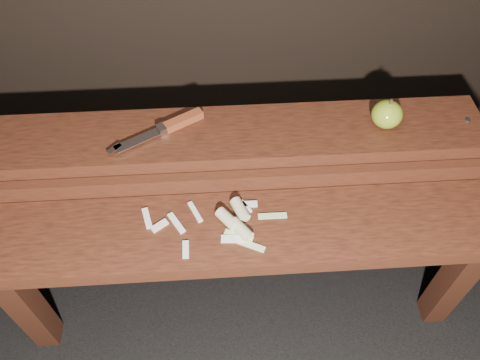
{
  "coord_description": "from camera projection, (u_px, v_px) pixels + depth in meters",
  "views": [
    {
      "loc": [
        -0.04,
        -0.62,
        1.29
      ],
      "look_at": [
        0.0,
        0.06,
        0.45
      ],
      "focal_mm": 35.0,
      "sensor_mm": 36.0,
      "label": 1
    }
  ],
  "objects": [
    {
      "name": "ground",
      "position": [
        241.0,
        291.0,
        1.39
      ],
      "size": [
        60.0,
        60.0,
        0.0
      ],
      "primitive_type": "plane",
      "color": "black"
    },
    {
      "name": "bench_front_tier",
      "position": [
        243.0,
        247.0,
        1.08
      ],
      "size": [
        1.2,
        0.2,
        0.42
      ],
      "color": "black",
      "rests_on": "ground"
    },
    {
      "name": "bench_rear_tier",
      "position": [
        237.0,
        156.0,
        1.17
      ],
      "size": [
        1.2,
        0.21,
        0.5
      ],
      "color": "black",
      "rests_on": "ground"
    },
    {
      "name": "apple",
      "position": [
        387.0,
        114.0,
        1.1
      ],
      "size": [
        0.07,
        0.07,
        0.08
      ],
      "color": "olive",
      "rests_on": "bench_rear_tier"
    },
    {
      "name": "knife",
      "position": [
        172.0,
        125.0,
        1.11
      ],
      "size": [
        0.22,
        0.14,
        0.02
      ],
      "color": "brown",
      "rests_on": "bench_rear_tier"
    },
    {
      "name": "apple_scraps",
      "position": [
        229.0,
        221.0,
        1.03
      ],
      "size": [
        0.33,
        0.15,
        0.03
      ],
      "color": "beige",
      "rests_on": "bench_front_tier"
    }
  ]
}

